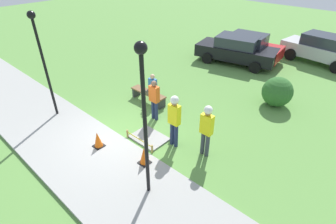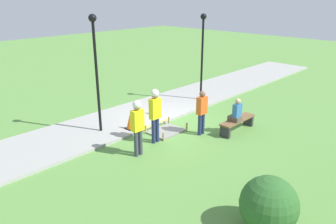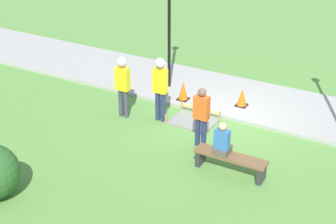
# 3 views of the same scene
# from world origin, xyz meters

# --- Properties ---
(ground_plane) EXTENTS (60.00, 60.00, 0.00)m
(ground_plane) POSITION_xyz_m (0.00, 0.00, 0.00)
(ground_plane) COLOR #5B8E42
(sidewalk) EXTENTS (28.00, 2.94, 0.10)m
(sidewalk) POSITION_xyz_m (0.00, -1.47, 0.05)
(sidewalk) COLOR #9E9E99
(sidewalk) RESTS_ON ground_plane
(wet_concrete_patch) EXTENTS (1.32, 0.99, 0.32)m
(wet_concrete_patch) POSITION_xyz_m (0.90, 0.64, 0.04)
(wet_concrete_patch) COLOR gray
(wet_concrete_patch) RESTS_ON ground_plane
(traffic_cone_near_patch) EXTENTS (0.34, 0.34, 0.57)m
(traffic_cone_near_patch) POSITION_xyz_m (0.02, -0.90, 0.38)
(traffic_cone_near_patch) COLOR black
(traffic_cone_near_patch) RESTS_ON sidewalk
(traffic_cone_far_patch) EXTENTS (0.34, 0.34, 0.61)m
(traffic_cone_far_patch) POSITION_xyz_m (1.79, -0.41, 0.40)
(traffic_cone_far_patch) COLOR black
(traffic_cone_far_patch) RESTS_ON sidewalk
(park_bench) EXTENTS (1.81, 0.44, 0.48)m
(park_bench) POSITION_xyz_m (-1.06, 2.52, 0.34)
(park_bench) COLOR #2D2D33
(park_bench) RESTS_ON ground_plane
(person_seated_on_bench) EXTENTS (0.36, 0.44, 0.89)m
(person_seated_on_bench) POSITION_xyz_m (-0.84, 2.57, 0.83)
(person_seated_on_bench) COLOR brown
(person_seated_on_bench) RESTS_ON park_bench
(worker_supervisor) EXTENTS (0.40, 0.27, 1.88)m
(worker_supervisor) POSITION_xyz_m (2.88, 1.30, 1.14)
(worker_supervisor) COLOR #383D47
(worker_supervisor) RESTS_ON ground_plane
(worker_assistant) EXTENTS (0.40, 0.28, 1.96)m
(worker_assistant) POSITION_xyz_m (1.80, 0.98, 1.20)
(worker_assistant) COLOR navy
(worker_assistant) RESTS_ON ground_plane
(bystander_in_orange_shirt) EXTENTS (0.40, 0.22, 1.69)m
(bystander_in_orange_shirt) POSITION_xyz_m (0.14, 1.72, 0.95)
(bystander_in_orange_shirt) COLOR navy
(bystander_in_orange_shirt) RESTS_ON ground_plane
(lamppost_near) EXTENTS (0.28, 0.28, 4.24)m
(lamppost_near) POSITION_xyz_m (2.67, -1.09, 2.85)
(lamppost_near) COLOR black
(lamppost_near) RESTS_ON sidewalk
(lamppost_far) EXTENTS (0.28, 0.28, 4.03)m
(lamppost_far) POSITION_xyz_m (-3.02, -0.81, 2.73)
(lamppost_far) COLOR black
(lamppost_far) RESTS_ON sidewalk
(shrub_rounded_near) EXTENTS (1.29, 1.29, 1.29)m
(shrub_rounded_near) POSITION_xyz_m (3.27, 6.06, 0.65)
(shrub_rounded_near) COLOR #2D6028
(shrub_rounded_near) RESTS_ON ground_plane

